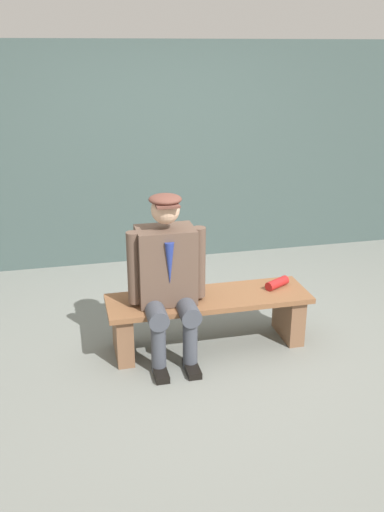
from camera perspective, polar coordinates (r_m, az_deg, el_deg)
name	(u,v)px	position (r m, az deg, el deg)	size (l,w,h in m)	color
ground_plane	(208,345)	(4.54, 1.68, -9.17)	(30.00, 30.00, 0.00)	slate
bench	(209,313)	(4.40, 1.72, -5.87)	(1.60, 0.47, 0.43)	brown
seated_man	(167,273)	(4.12, -2.56, -1.72)	(0.60, 0.62, 1.28)	brown
rolled_magazine	(277,283)	(4.53, 8.77, -2.80)	(0.07, 0.07, 0.22)	#B21E1E
stadium_wall	(159,154)	(6.14, -3.46, 10.46)	(12.00, 0.24, 2.34)	#40524F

